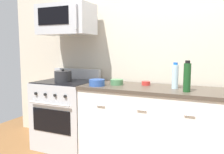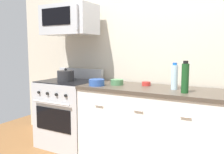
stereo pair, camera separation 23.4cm
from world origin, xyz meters
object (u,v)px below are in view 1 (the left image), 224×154
object	(u,v)px
bowl_red_small	(146,83)
stockpot	(63,76)
microwave	(66,20)
bowl_green_glaze	(117,82)
bowl_blue_mixing	(97,82)
range_oven	(66,113)
bottle_wine_green	(187,77)
bottle_water_clear	(175,76)

from	to	relation	value
bowl_red_small	stockpot	xyz separation A→B (m)	(-1.10, -0.17, 0.05)
microwave	bowl_green_glaze	world-z (taller)	microwave
bowl_red_small	bowl_blue_mixing	xyz separation A→B (m)	(-0.52, -0.29, 0.02)
bowl_green_glaze	bowl_red_small	bearing A→B (deg)	19.02
range_oven	bottle_wine_green	world-z (taller)	bottle_wine_green
bottle_water_clear	stockpot	size ratio (longest dim) A/B	1.28
microwave	bowl_red_small	xyz separation A→B (m)	(1.10, 0.07, -0.80)
bowl_red_small	bowl_blue_mixing	size ratio (longest dim) A/B	0.56
bottle_wine_green	bowl_green_glaze	size ratio (longest dim) A/B	2.07
microwave	bottle_wine_green	bearing A→B (deg)	-6.64
bottle_wine_green	bowl_green_glaze	distance (m)	0.87
microwave	bowl_green_glaze	xyz separation A→B (m)	(0.77, -0.04, -0.79)
bottle_wine_green	bottle_water_clear	bearing A→B (deg)	133.76
bottle_wine_green	bowl_blue_mixing	distance (m)	1.04
bowl_red_small	bottle_wine_green	bearing A→B (deg)	-26.98
range_oven	bottle_wine_green	xyz separation A→B (m)	(1.62, -0.14, 0.61)
bowl_blue_mixing	bowl_red_small	bearing A→B (deg)	29.05
microwave	stockpot	xyz separation A→B (m)	(-0.00, -0.10, -0.76)
bowl_green_glaze	stockpot	distance (m)	0.77
bottle_water_clear	stockpot	distance (m)	1.47
microwave	bowl_red_small	bearing A→B (deg)	3.78
bowl_blue_mixing	stockpot	bearing A→B (deg)	168.25
bottle_wine_green	bowl_red_small	xyz separation A→B (m)	(-0.51, 0.26, -0.13)
bottle_wine_green	bowl_red_small	world-z (taller)	bottle_wine_green
range_oven	stockpot	size ratio (longest dim) A/B	4.66
bowl_blue_mixing	microwave	bearing A→B (deg)	159.32
range_oven	stockpot	xyz separation A→B (m)	(0.00, -0.05, 0.53)
bowl_blue_mixing	stockpot	world-z (taller)	stockpot
range_oven	microwave	bearing A→B (deg)	89.71
bowl_green_glaze	bowl_red_small	size ratio (longest dim) A/B	1.50
microwave	stockpot	bearing A→B (deg)	-90.13
bowl_green_glaze	bowl_blue_mixing	distance (m)	0.26
range_oven	bowl_red_small	world-z (taller)	range_oven
bowl_green_glaze	microwave	bearing A→B (deg)	176.75
bowl_green_glaze	bowl_red_small	world-z (taller)	bowl_green_glaze
microwave	bottle_water_clear	distance (m)	1.62
bowl_blue_mixing	bottle_wine_green	bearing A→B (deg)	1.68
bowl_blue_mixing	stockpot	size ratio (longest dim) A/B	0.83
bottle_water_clear	bottle_wine_green	xyz separation A→B (m)	(0.15, -0.15, 0.02)
bowl_blue_mixing	bottle_water_clear	bearing A→B (deg)	11.63
bowl_red_small	stockpot	size ratio (longest dim) A/B	0.46
bottle_wine_green	stockpot	xyz separation A→B (m)	(-1.62, 0.09, -0.08)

